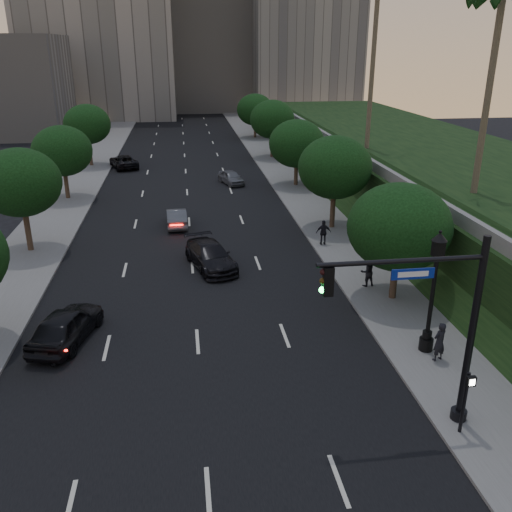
{
  "coord_description": "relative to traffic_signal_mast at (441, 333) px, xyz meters",
  "views": [
    {
      "loc": [
        -0.27,
        -16.52,
        12.46
      ],
      "look_at": [
        2.81,
        6.08,
        3.6
      ],
      "focal_mm": 38.0,
      "sensor_mm": 36.0,
      "label": 1
    }
  ],
  "objects": [
    {
      "name": "sidewalk_left",
      "position": [
        -18.12,
        31.84,
        -3.6
      ],
      "size": [
        4.5,
        140.0,
        0.15
      ],
      "primitive_type": "cube",
      "color": "slate",
      "rests_on": "ground"
    },
    {
      "name": "sedan_far_right",
      "position": [
        -3.58,
        36.51,
        -3.02
      ],
      "size": [
        2.63,
        4.14,
        1.31
      ],
      "primitive_type": "imported",
      "rotation": [
        0.0,
        0.0,
        0.3
      ],
      "color": "slate",
      "rests_on": "ground"
    },
    {
      "name": "pedestrian_c",
      "position": [
        0.85,
        18.24,
        -2.69
      ],
      "size": [
        1.02,
        0.51,
        1.67
      ],
      "primitive_type": "imported",
      "rotation": [
        0.0,
        0.0,
        3.04
      ],
      "color": "black",
      "rests_on": "sidewalk_right"
    },
    {
      "name": "tree_left_b",
      "position": [
        -18.17,
        19.84,
        0.9
      ],
      "size": [
        5.0,
        5.0,
        6.71
      ],
      "color": "#38281C",
      "rests_on": "ground"
    },
    {
      "name": "sedan_mid_left",
      "position": [
        -8.78,
        23.99,
        -3.0
      ],
      "size": [
        1.59,
        4.14,
        1.34
      ],
      "primitive_type": "imported",
      "rotation": [
        0.0,
        0.0,
        3.18
      ],
      "color": "#505256",
      "rests_on": "ground"
    },
    {
      "name": "sedan_near_left",
      "position": [
        -13.68,
        7.68,
        -2.86
      ],
      "size": [
        3.09,
        5.08,
        1.62
      ],
      "primitive_type": "imported",
      "rotation": [
        0.0,
        0.0,
        2.88
      ],
      "color": "black",
      "rests_on": "ground"
    },
    {
      "name": "office_block_right",
      "position": [
        16.13,
        97.84,
        14.33
      ],
      "size": [
        20.0,
        22.0,
        36.0
      ],
      "primitive_type": "cube",
      "color": "gray",
      "rests_on": "ground"
    },
    {
      "name": "tree_right_b",
      "position": [
        2.43,
        21.84,
        0.84
      ],
      "size": [
        5.2,
        5.2,
        6.74
      ],
      "color": "#38281C",
      "rests_on": "ground"
    },
    {
      "name": "street_lamp",
      "position": [
        1.92,
        4.59,
        -1.04
      ],
      "size": [
        0.64,
        0.64,
        5.62
      ],
      "color": "black",
      "rests_on": "ground"
    },
    {
      "name": "embankment",
      "position": [
        14.13,
        29.84,
        -1.67
      ],
      "size": [
        18.0,
        90.0,
        4.0
      ],
      "primitive_type": "cube",
      "color": "black",
      "rests_on": "ground"
    },
    {
      "name": "office_block_mid",
      "position": [
        -1.87,
        103.84,
        9.33
      ],
      "size": [
        22.0,
        18.0,
        26.0
      ],
      "primitive_type": "cube",
      "color": "#9B978E",
      "rests_on": "ground"
    },
    {
      "name": "sedan_far_left",
      "position": [
        -14.53,
        45.51,
        -2.97
      ],
      "size": [
        3.8,
        5.57,
        1.41
      ],
      "primitive_type": "imported",
      "rotation": [
        0.0,
        0.0,
        3.45
      ],
      "color": "black",
      "rests_on": "ground"
    },
    {
      "name": "pedestrian_b",
      "position": [
        1.55,
        11.45,
        -2.7
      ],
      "size": [
        0.91,
        0.77,
        1.65
      ],
      "primitive_type": "imported",
      "rotation": [
        0.0,
        0.0,
        3.33
      ],
      "color": "black",
      "rests_on": "sidewalk_right"
    },
    {
      "name": "tree_left_c",
      "position": [
        -18.17,
        32.84,
        0.53
      ],
      "size": [
        5.0,
        5.0,
        6.34
      ],
      "color": "#38281C",
      "rests_on": "ground"
    },
    {
      "name": "office_block_left",
      "position": [
        -21.87,
        93.84,
        12.33
      ],
      "size": [
        26.0,
        20.0,
        32.0
      ],
      "primitive_type": "cube",
      "color": "gray",
      "rests_on": "ground"
    },
    {
      "name": "sedan_near_right",
      "position": [
        -6.76,
        15.6,
        -2.93
      ],
      "size": [
        3.39,
        5.51,
        1.49
      ],
      "primitive_type": "imported",
      "rotation": [
        0.0,
        0.0,
        0.27
      ],
      "color": "black",
      "rests_on": "ground"
    },
    {
      "name": "tree_right_c",
      "position": [
        2.43,
        34.84,
        0.35
      ],
      "size": [
        5.2,
        5.2,
        6.24
      ],
      "color": "#38281C",
      "rests_on": "ground"
    },
    {
      "name": "parapet_wall",
      "position": [
        5.63,
        29.84,
        0.68
      ],
      "size": [
        0.35,
        90.0,
        0.7
      ],
      "primitive_type": "cube",
      "color": "slate",
      "rests_on": "embankment"
    },
    {
      "name": "tree_left_d",
      "position": [
        -18.17,
        46.84,
        0.9
      ],
      "size": [
        5.0,
        5.0,
        6.71
      ],
      "color": "#38281C",
      "rests_on": "ground"
    },
    {
      "name": "office_block_filler",
      "position": [
        -33.87,
        71.84,
        3.33
      ],
      "size": [
        18.0,
        16.0,
        14.0
      ],
      "primitive_type": "cube",
      "color": "#9B978E",
      "rests_on": "ground"
    },
    {
      "name": "tree_right_a",
      "position": [
        2.43,
        9.84,
        0.35
      ],
      "size": [
        5.2,
        5.2,
        6.24
      ],
      "color": "#38281C",
      "rests_on": "ground"
    },
    {
      "name": "tree_right_e",
      "position": [
        2.43,
        63.84,
        0.35
      ],
      "size": [
        5.2,
        5.2,
        6.24
      ],
      "color": "#38281C",
      "rests_on": "ground"
    },
    {
      "name": "pedestrian_a",
      "position": [
        2.06,
        3.74,
        -2.66
      ],
      "size": [
        0.74,
        0.62,
        1.72
      ],
      "primitive_type": "imported",
      "rotation": [
        0.0,
        0.0,
        3.52
      ],
      "color": "black",
      "rests_on": "sidewalk_right"
    },
    {
      "name": "sidewalk_right",
      "position": [
        2.38,
        31.84,
        -3.6
      ],
      "size": [
        4.5,
        140.0,
        0.15
      ],
      "primitive_type": "cube",
      "color": "slate",
      "rests_on": "ground"
    },
    {
      "name": "road_surface",
      "position": [
        -7.87,
        31.84,
        -3.66
      ],
      "size": [
        16.0,
        140.0,
        0.02
      ],
      "primitive_type": "cube",
      "color": "black",
      "rests_on": "ground"
    },
    {
      "name": "ground",
      "position": [
        -7.87,
        1.84,
        -3.67
      ],
      "size": [
        160.0,
        160.0,
        0.0
      ],
      "primitive_type": "plane",
      "color": "black",
      "rests_on": "ground"
    },
    {
      "name": "tree_right_d",
      "position": [
        2.43,
        48.84,
        0.84
      ],
      "size": [
        5.2,
        5.2,
        6.74
      ],
      "color": "#38281C",
      "rests_on": "ground"
    },
    {
      "name": "pedestrian_signal",
      "position": [
        0.81,
        -0.73,
        -2.11
      ],
      "size": [
        0.3,
        0.33,
        2.5
      ],
      "color": "black",
      "rests_on": "ground"
    },
    {
      "name": "traffic_signal_mast",
      "position": [
        0.0,
        0.0,
        0.0
      ],
      "size": [
        5.68,
        0.56,
        7.0
      ],
      "color": "black",
      "rests_on": "ground"
    }
  ]
}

